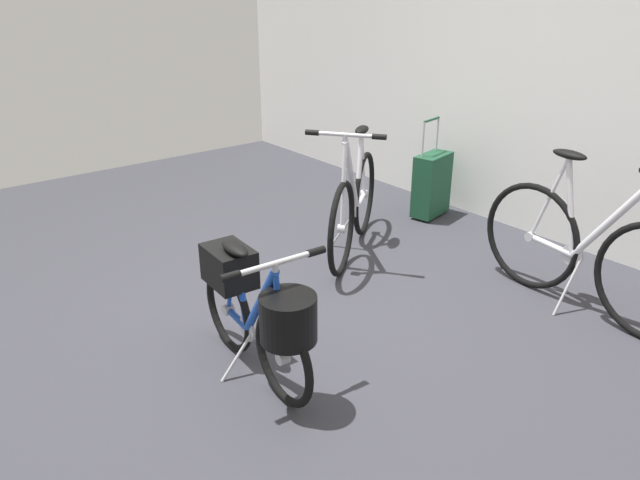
% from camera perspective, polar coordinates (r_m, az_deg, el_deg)
% --- Properties ---
extents(ground_plane, '(7.61, 7.61, 0.00)m').
position_cam_1_polar(ground_plane, '(3.51, -3.51, -8.61)').
color(ground_plane, '#38383F').
extents(back_wall, '(7.61, 0.10, 2.70)m').
position_cam_1_polar(back_wall, '(4.84, 21.37, 15.85)').
color(back_wall, white).
rests_on(back_wall, ground_plane).
extents(folding_bike_foreground, '(1.03, 0.53, 0.73)m').
position_cam_1_polar(folding_bike_foreground, '(2.95, -5.97, -6.47)').
color(folding_bike_foreground, black).
rests_on(folding_bike_foreground, ground_plane).
extents(display_bike_left, '(1.50, 0.53, 1.04)m').
position_cam_1_polar(display_bike_left, '(3.88, 24.03, -1.02)').
color(display_bike_left, black).
rests_on(display_bike_left, ground_plane).
extents(display_bike_right, '(0.85, 1.16, 0.97)m').
position_cam_1_polar(display_bike_right, '(4.37, 3.24, 3.38)').
color(display_bike_right, black).
rests_on(display_bike_right, ground_plane).
extents(rolling_suitcase, '(0.25, 0.39, 0.83)m').
position_cam_1_polar(rolling_suitcase, '(5.16, 10.52, 5.21)').
color(rolling_suitcase, '#19472D').
rests_on(rolling_suitcase, ground_plane).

